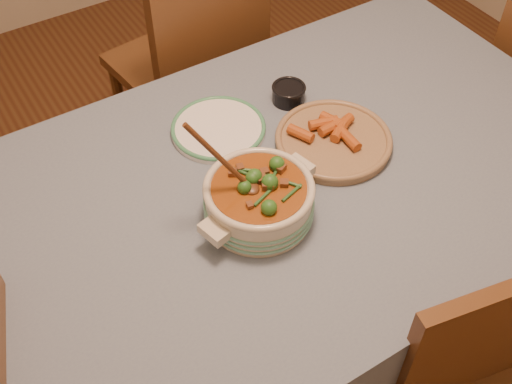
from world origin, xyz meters
TOP-DOWN VIEW (x-y plane):
  - floor at (0.00, 0.00)m, footprint 4.50×4.50m
  - dining_table at (0.00, 0.00)m, footprint 1.68×1.08m
  - stew_casserole at (-0.18, -0.08)m, footprint 0.34×0.31m
  - white_plate at (-0.11, 0.24)m, footprint 0.29×0.29m
  - condiment_bowl at (0.13, 0.25)m, footprint 0.13×0.13m
  - fried_plate at (0.13, 0.03)m, footprint 0.41×0.41m
  - chair_far at (0.11, 0.80)m, footprint 0.51×0.51m

SIDE VIEW (x-z plane):
  - floor at x=0.00m, z-range 0.00..0.00m
  - chair_far at x=0.11m, z-range 0.07..1.05m
  - dining_table at x=0.00m, z-range 0.29..1.04m
  - white_plate at x=-0.11m, z-range 0.76..0.78m
  - fried_plate at x=0.13m, z-range 0.75..0.80m
  - condiment_bowl at x=0.13m, z-range 0.76..0.81m
  - stew_casserole at x=-0.18m, z-range 0.67..0.98m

